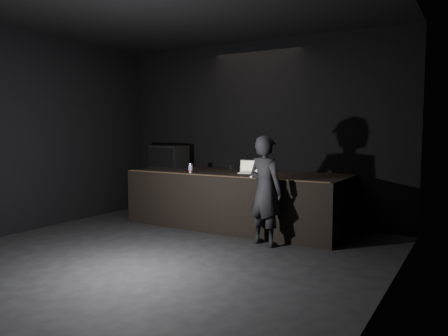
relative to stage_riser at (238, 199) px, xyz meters
name	(u,v)px	position (x,y,z in m)	size (l,w,h in m)	color
ground	(138,265)	(0.00, -2.73, -0.50)	(7.00, 7.00, 0.00)	black
room_walls	(135,111)	(0.00, -2.73, 1.52)	(6.10, 7.10, 3.52)	black
stage_riser	(238,199)	(0.00, 0.00, 0.00)	(4.00, 1.50, 1.00)	black
riser_lip	(218,176)	(0.00, -0.71, 0.51)	(3.92, 0.10, 0.01)	brown
stage_monitor	(169,157)	(-1.67, 0.11, 0.73)	(0.72, 0.55, 0.46)	black
cable	(174,168)	(-1.55, 0.13, 0.51)	(0.02, 0.02, 0.97)	black
laptop	(248,170)	(0.22, 0.00, 0.56)	(0.41, 0.38, 0.23)	silver
beer_can	(191,168)	(-0.67, -0.55, 0.59)	(0.08, 0.08, 0.18)	silver
plastic_cup	(231,168)	(-0.37, 0.39, 0.54)	(0.07, 0.07, 0.09)	white
wii_remote	(253,177)	(0.65, -0.65, 0.52)	(0.04, 0.17, 0.03)	silver
person	(265,191)	(1.01, -0.95, 0.35)	(0.62, 0.41, 1.69)	black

